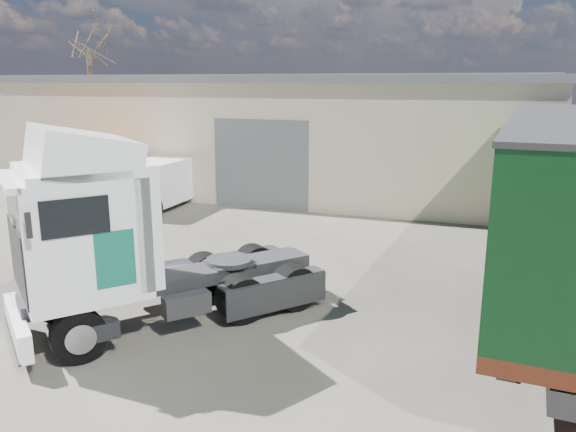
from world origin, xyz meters
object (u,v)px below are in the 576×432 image
(tractor_unit, at_px, (122,246))
(box_trailer, at_px, (572,191))
(orange_skip, at_px, (97,183))
(bare_tree, at_px, (87,35))
(panel_van, at_px, (155,184))

(tractor_unit, distance_m, box_trailer, 9.94)
(tractor_unit, height_order, orange_skip, tractor_unit)
(bare_tree, relative_size, box_trailer, 0.73)
(box_trailer, relative_size, orange_skip, 4.15)
(bare_tree, bearing_deg, panel_van, -43.72)
(bare_tree, distance_m, panel_van, 17.81)
(bare_tree, bearing_deg, orange_skip, -51.75)
(box_trailer, bearing_deg, tractor_unit, -148.13)
(box_trailer, relative_size, panel_van, 2.77)
(box_trailer, height_order, orange_skip, box_trailer)
(bare_tree, distance_m, tractor_unit, 28.57)
(tractor_unit, bearing_deg, panel_van, 158.56)
(tractor_unit, relative_size, orange_skip, 2.00)
(bare_tree, xyz_separation_m, tractor_unit, (17.70, -21.57, -6.12))
(orange_skip, bearing_deg, tractor_unit, -46.81)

